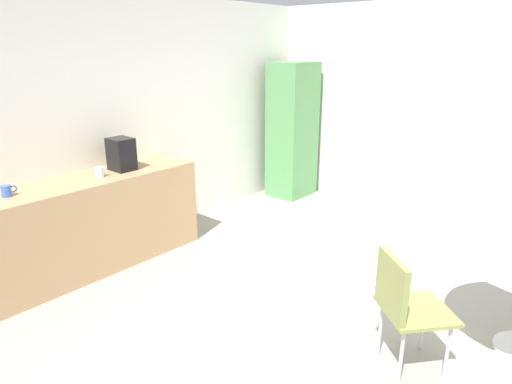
% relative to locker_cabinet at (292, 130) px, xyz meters
% --- Properties ---
extents(ground_plane, '(6.00, 6.00, 0.00)m').
position_rel_locker_cabinet_xyz_m(ground_plane, '(-2.55, -2.55, -0.93)').
color(ground_plane, '#9E998E').
extents(wall_back, '(6.00, 0.10, 2.60)m').
position_rel_locker_cabinet_xyz_m(wall_back, '(-2.55, 0.45, 0.37)').
color(wall_back, white).
rests_on(wall_back, ground_plane).
extents(wall_side_right, '(0.10, 6.00, 2.60)m').
position_rel_locker_cabinet_xyz_m(wall_side_right, '(0.45, -2.55, 0.37)').
color(wall_side_right, white).
rests_on(wall_side_right, ground_plane).
extents(counter_block, '(2.26, 0.60, 0.90)m').
position_rel_locker_cabinet_xyz_m(counter_block, '(-3.14, 0.10, -0.48)').
color(counter_block, tan).
rests_on(counter_block, ground_plane).
extents(locker_cabinet, '(0.60, 0.50, 1.87)m').
position_rel_locker_cabinet_xyz_m(locker_cabinet, '(0.00, 0.00, 0.00)').
color(locker_cabinet, '#599959').
rests_on(locker_cabinet, ground_plane).
extents(chair_olive, '(0.59, 0.59, 0.83)m').
position_rel_locker_cabinet_xyz_m(chair_olive, '(-2.55, -2.80, -0.41)').
color(chair_olive, silver).
rests_on(chair_olive, ground_plane).
extents(mug_white, '(0.13, 0.08, 0.09)m').
position_rel_locker_cabinet_xyz_m(mug_white, '(-3.78, 0.10, 0.01)').
color(mug_white, '#3F66BF').
rests_on(mug_white, counter_block).
extents(mug_green, '(0.13, 0.08, 0.09)m').
position_rel_locker_cabinet_xyz_m(mug_green, '(-2.98, 0.04, 0.01)').
color(mug_green, white).
rests_on(mug_green, counter_block).
extents(coffee_maker, '(0.20, 0.24, 0.32)m').
position_rel_locker_cabinet_xyz_m(coffee_maker, '(-2.69, 0.10, 0.13)').
color(coffee_maker, black).
rests_on(coffee_maker, counter_block).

